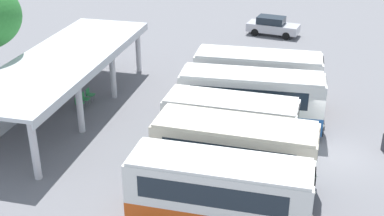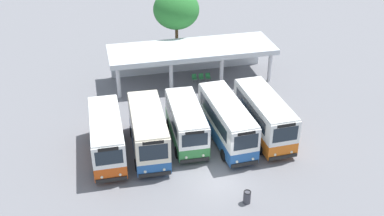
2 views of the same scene
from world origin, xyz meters
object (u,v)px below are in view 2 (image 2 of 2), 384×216
Objects in this scene: city_bus_nearest_orange at (107,135)px; city_bus_middle_cream at (186,122)px; city_bus_fourth_amber at (227,120)px; city_bus_fifth_blue at (264,115)px; litter_bin_apron at (247,197)px; waiting_chair_middle_seat at (208,77)px; city_bus_second_in_row at (148,130)px; waiting_chair_end_by_column at (194,78)px; waiting_chair_second_from_end at (201,77)px.

city_bus_middle_cream is at bearing 5.62° from city_bus_nearest_orange.
city_bus_fifth_blue is (3.01, 0.02, 0.05)m from city_bus_fourth_amber.
city_bus_fifth_blue is at bearing 62.40° from litter_bin_apron.
city_bus_nearest_orange is 12.03m from city_bus_fifth_blue.
litter_bin_apron is (8.28, -7.19, -1.31)m from city_bus_nearest_orange.
city_bus_nearest_orange is 14.50m from waiting_chair_middle_seat.
city_bus_middle_cream is (6.01, 0.59, -0.07)m from city_bus_nearest_orange.
city_bus_middle_cream is (3.01, 0.69, -0.14)m from city_bus_second_in_row.
city_bus_fourth_amber is 10.38m from waiting_chair_end_by_column.
waiting_chair_end_by_column is at bearing 176.00° from waiting_chair_middle_seat.
city_bus_fourth_amber reaches higher than city_bus_nearest_orange.
city_bus_fifth_blue is at bearing -0.08° from city_bus_nearest_orange.
city_bus_nearest_orange reaches higher than waiting_chair_end_by_column.
waiting_chair_middle_seat is (1.33, -0.09, 0.00)m from waiting_chair_end_by_column.
city_bus_middle_cream is 10.32m from waiting_chair_second_from_end.
city_bus_fifth_blue is (9.02, 0.09, 0.03)m from city_bus_second_in_row.
city_bus_fifth_blue reaches higher than waiting_chair_second_from_end.
city_bus_second_in_row is 1.08× the size of city_bus_middle_cream.
waiting_chair_end_by_column is at bearing 87.86° from litter_bin_apron.
waiting_chair_second_from_end is (-2.43, 10.21, -1.34)m from city_bus_fifth_blue.
city_bus_middle_cream is 3.08m from city_bus_fourth_amber.
waiting_chair_middle_seat is at bearing 66.07° from city_bus_middle_cream.
city_bus_nearest_orange is 9.02m from city_bus_fourth_amber.
city_bus_middle_cream is 7.80× the size of waiting_chair_end_by_column.
city_bus_fourth_amber is at bearing 0.62° from city_bus_second_in_row.
waiting_chair_end_by_column and waiting_chair_second_from_end have the same top height.
city_bus_fourth_amber is 7.32m from litter_bin_apron.
city_bus_second_in_row is 0.95× the size of city_bus_fifth_blue.
city_bus_second_in_row is 8.06× the size of litter_bin_apron.
city_bus_middle_cream is at bearing -110.45° from waiting_chair_second_from_end.
litter_bin_apron is at bearing -40.99° from city_bus_nearest_orange.
city_bus_second_in_row reaches higher than city_bus_nearest_orange.
city_bus_middle_cream is at bearing -113.93° from waiting_chair_middle_seat.
waiting_chair_second_from_end is at bearing -5.25° from waiting_chair_end_by_column.
city_bus_nearest_orange is at bearing -174.38° from city_bus_middle_cream.
waiting_chair_middle_seat is (10.26, 10.17, -1.25)m from city_bus_nearest_orange.
city_bus_middle_cream is 7.45× the size of litter_bin_apron.
litter_bin_apron reaches higher than waiting_chair_middle_seat.
waiting_chair_middle_seat is at bearing -2.75° from waiting_chair_second_from_end.
city_bus_second_in_row is 8.43× the size of waiting_chair_middle_seat.
city_bus_nearest_orange is 0.91× the size of city_bus_fourth_amber.
city_bus_second_in_row is (3.01, -0.10, 0.06)m from city_bus_nearest_orange.
city_bus_nearest_orange is 13.66m from waiting_chair_end_by_column.
city_bus_second_in_row is at bearing -125.25° from waiting_chair_middle_seat.
city_bus_fifth_blue is at bearing -76.60° from waiting_chair_second_from_end.
city_bus_middle_cream is at bearing 174.23° from city_bus_fifth_blue.
city_bus_middle_cream reaches higher than waiting_chair_middle_seat.
litter_bin_apron is at bearing -92.14° from waiting_chair_end_by_column.
waiting_chair_end_by_column is at bearing 174.75° from waiting_chair_second_from_end.
city_bus_nearest_orange is 8.41× the size of waiting_chair_second_from_end.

